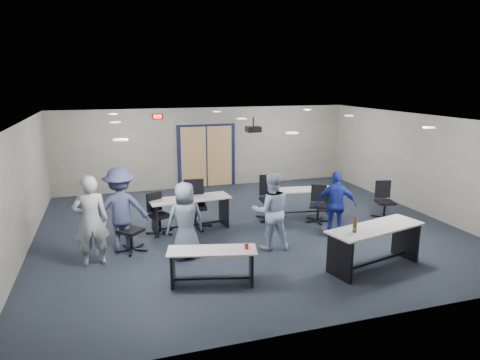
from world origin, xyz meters
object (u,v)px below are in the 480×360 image
object	(u,v)px
table_back_left	(190,208)
person_navy	(336,205)
chair_back_d	(318,204)
chair_back_c	(271,198)
chair_back_b	(195,205)
person_gray	(91,221)
person_plaid	(185,221)
person_lightblue	(271,211)
chair_loose_left	(131,229)
table_front_left	(212,260)
person_back	(121,209)
table_front_right	(375,239)
chair_loose_right	(385,201)
table_back_right	(301,198)
chair_back_a	(160,214)

from	to	relation	value
table_back_left	person_navy	distance (m)	3.49
chair_back_d	chair_back_c	bearing A→B (deg)	-176.24
chair_back_b	chair_back_c	world-z (taller)	chair_back_b
chair_back_b	person_gray	bearing A→B (deg)	-142.15
person_plaid	person_lightblue	world-z (taller)	person_lightblue
chair_loose_left	person_navy	xyz separation A→B (m)	(4.61, -0.55, 0.28)
table_front_left	chair_back_c	size ratio (longest dim) A/B	1.44
person_plaid	person_back	xyz separation A→B (m)	(-1.24, 0.83, 0.11)
table_front_left	person_lightblue	size ratio (longest dim) A/B	0.98
chair_back_b	chair_back_d	distance (m)	3.16
table_front_right	person_back	world-z (taller)	person_back
table_back_left	person_back	size ratio (longest dim) A/B	1.11
chair_back_b	person_lightblue	size ratio (longest dim) A/B	0.70
chair_loose_right	chair_back_b	bearing A→B (deg)	-175.59
table_front_left	chair_back_d	distance (m)	4.26
table_back_left	person_plaid	bearing A→B (deg)	-109.40
table_back_right	table_back_left	bearing A→B (deg)	-168.11
table_front_right	chair_back_c	xyz separation A→B (m)	(-0.85, 3.35, 0.00)
table_back_left	person_lightblue	bearing A→B (deg)	-55.67
chair_loose_left	chair_loose_right	world-z (taller)	chair_loose_left
person_plaid	person_lightblue	bearing A→B (deg)	170.66
chair_back_a	person_plaid	distance (m)	1.64
table_front_right	person_plaid	xyz separation A→B (m)	(-3.43, 1.57, 0.23)
chair_back_a	chair_loose_left	size ratio (longest dim) A/B	0.98
table_front_left	chair_loose_right	bearing A→B (deg)	37.18
table_back_right	chair_back_b	world-z (taller)	chair_back_b
person_gray	person_lightblue	world-z (taller)	person_gray
chair_back_b	chair_loose_left	distance (m)	1.92
chair_loose_right	person_plaid	world-z (taller)	person_plaid
chair_loose_left	chair_back_a	bearing A→B (deg)	6.10
table_front_right	person_back	bearing A→B (deg)	139.27
table_back_right	chair_back_d	size ratio (longest dim) A/B	1.98
chair_back_b	table_back_left	bearing A→B (deg)	-153.21
person_navy	chair_back_d	bearing A→B (deg)	-72.46
chair_back_d	person_lightblue	bearing A→B (deg)	-114.71
person_back	chair_back_c	bearing A→B (deg)	-166.34
chair_back_d	chair_back_a	bearing A→B (deg)	-154.97
chair_back_c	person_gray	world-z (taller)	person_gray
table_back_right	table_front_left	bearing A→B (deg)	-127.47
chair_back_d	table_front_left	bearing A→B (deg)	-113.86
table_back_right	person_back	bearing A→B (deg)	-159.40
chair_loose_left	person_back	bearing A→B (deg)	96.93
table_back_right	chair_loose_right	world-z (taller)	chair_loose_right
chair_back_b	person_plaid	distance (m)	1.83
person_navy	person_back	world-z (taller)	person_back
chair_back_b	person_navy	xyz separation A→B (m)	(2.99, -1.59, 0.19)
chair_back_b	chair_loose_right	distance (m)	5.00
table_front_right	person_lightblue	bearing A→B (deg)	122.62
chair_back_a	chair_loose_left	xyz separation A→B (m)	(-0.72, -0.88, 0.01)
chair_back_d	person_plaid	xyz separation A→B (m)	(-3.68, -1.25, 0.33)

